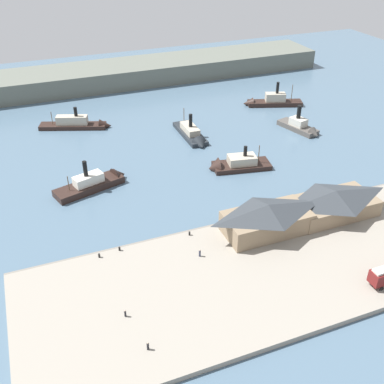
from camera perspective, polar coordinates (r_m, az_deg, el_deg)
ground_plane at (r=116.08m, az=5.37°, el=-2.73°), size 320.00×320.00×0.00m
quay_promenade at (r=100.81m, az=10.97°, el=-9.02°), size 110.00×36.00×1.20m
seawall_edge at (r=113.20m, az=6.18°, el=-3.48°), size 110.00×0.80×1.00m
ferry_shed_east_terminal at (r=107.08m, az=9.31°, el=-3.18°), size 20.32×10.40×7.27m
ferry_shed_west_terminal at (r=117.12m, az=17.19°, el=-1.20°), size 21.17×11.44×6.50m
pedestrian_near_west_shed at (r=82.85m, az=-5.50°, el=-18.53°), size 0.42×0.42×1.69m
pedestrian_walking_west at (r=100.08m, az=0.97°, el=-7.61°), size 0.44×0.44×1.78m
pedestrian_by_tram at (r=88.37m, az=-8.28°, el=-14.71°), size 0.38×0.38×1.55m
mooring_post_center_west at (r=106.24m, az=-0.31°, el=-5.17°), size 0.44×0.44×0.90m
mooring_post_west at (r=103.07m, az=-8.99°, el=-6.98°), size 0.44×0.44×0.90m
mooring_post_east at (r=102.01m, az=-11.45°, el=-7.74°), size 0.44×0.44×0.90m
ferry_approaching_west at (r=153.62m, az=0.11°, el=7.05°), size 5.83×21.12×9.71m
ferry_moored_west at (r=128.69m, az=-11.75°, el=1.21°), size 21.45×11.32×10.45m
ferry_near_quay at (r=166.29m, az=-13.69°, el=8.20°), size 24.95×13.05×9.09m
ferry_departing_north at (r=135.69m, az=5.17°, el=3.39°), size 19.25×9.74×9.26m
ferry_outer_harbor at (r=163.24m, az=13.43°, el=7.83°), size 8.97×17.01×10.14m
ferry_mid_harbor at (r=183.95m, az=9.53°, el=11.01°), size 23.06×12.15×10.65m
far_headland at (r=208.94m, az=-8.43°, el=14.35°), size 180.00×24.00×8.00m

